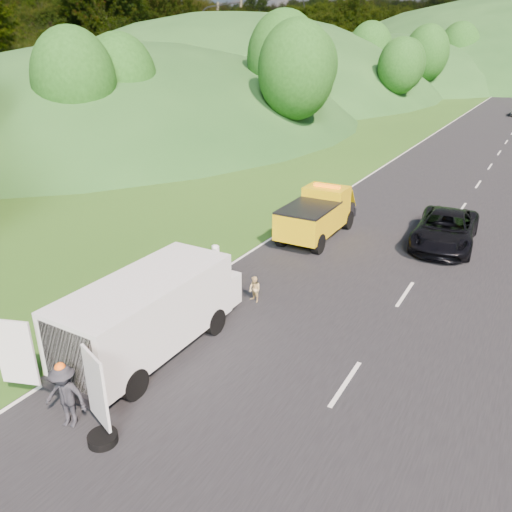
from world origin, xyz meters
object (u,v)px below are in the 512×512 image
Objects in this scene: woman at (218,288)px; spare_tire at (103,443)px; white_van at (151,311)px; passing_suv at (443,245)px; child at (255,302)px; suitcase at (159,286)px; tow_truck at (318,214)px; worker at (70,425)px.

spare_tire is (2.15, -7.78, 0.00)m from woman.
white_van is 1.24× the size of passing_suv.
child is 1.79× the size of suitcase.
passing_suv is at bearing -34.63° from woman.
passing_suv is (5.62, 13.05, -1.35)m from white_van.
woman is at bearing -98.54° from tow_truck.
tow_truck is 0.80× the size of white_van.
woman is at bearing 82.10° from worker.
woman is 1.05× the size of worker.
tow_truck is 5.80m from passing_suv.
child is at bearing 76.50° from white_van.
worker reaches higher than child.
worker is at bearing -84.31° from white_van.
passing_suv is at bearing 81.22° from child.
woman reaches higher than spare_tire.
child is at bearing -96.21° from woman.
spare_tire is (0.44, -7.55, 0.00)m from child.
white_van is at bearing -91.85° from tow_truck.
suitcase is at bearing -142.40° from child.
child is 0.17× the size of passing_suv.
child is (0.76, -7.07, -1.13)m from tow_truck.
tow_truck is 0.99× the size of passing_suv.
white_van is 3.94m from spare_tire.
spare_tire is at bearing -68.03° from child.
white_van is at bearing -51.69° from suitcase.
worker is at bearing -67.13° from suitcase.
passing_suv is at bearing 18.35° from tow_truck.
white_van reaches higher than worker.
worker reaches higher than suitcase.
tow_truck is at bearing 114.76° from child.
tow_truck reaches higher than suitcase.
suitcase is (-3.35, -1.15, 0.26)m from child.
white_van is 7.15× the size of child.
worker is 3.12× the size of suitcase.
child reaches higher than spare_tire.
white_van is 4.46m from child.
white_van reaches higher than child.
woman is 10.75m from passing_suv.
passing_suv reaches higher than spare_tire.
woman is at bearing -130.04° from passing_suv.
woman is 3.27× the size of suitcase.
worker is 1.10m from spare_tire.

